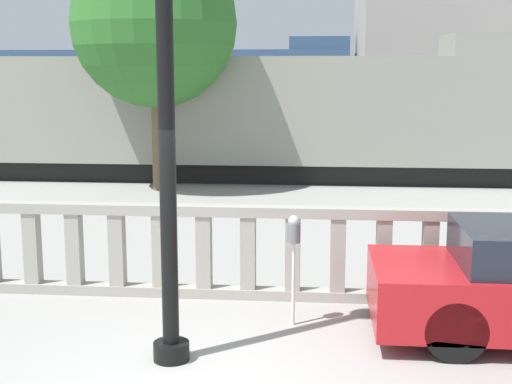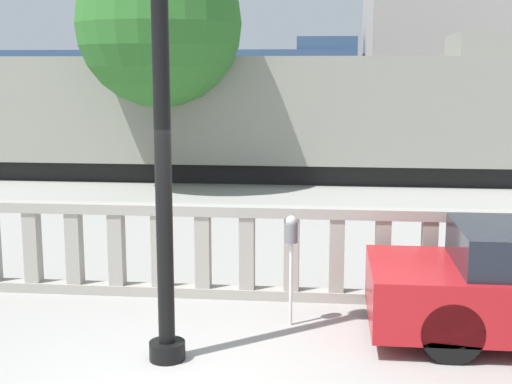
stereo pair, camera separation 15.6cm
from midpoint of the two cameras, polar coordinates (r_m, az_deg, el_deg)
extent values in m
cube|color=#9E998E|center=(9.92, -2.84, -8.03)|extent=(15.05, 0.24, 0.14)
cube|color=#9E998E|center=(9.63, -2.90, -1.51)|extent=(15.05, 0.24, 0.14)
cube|color=#9E998E|center=(10.48, -17.87, -4.25)|extent=(0.20, 0.20, 1.01)
cube|color=#9E998E|center=(10.26, -14.73, -4.40)|extent=(0.20, 0.20, 1.01)
cube|color=#9E998E|center=(10.07, -11.48, -4.53)|extent=(0.20, 0.20, 1.01)
cube|color=#9E998E|center=(9.92, -8.10, -4.66)|extent=(0.20, 0.20, 1.01)
cube|color=#9E998E|center=(9.80, -4.63, -4.77)|extent=(0.20, 0.20, 1.01)
cube|color=#9E998E|center=(9.72, -1.09, -4.86)|extent=(0.20, 0.20, 1.01)
cube|color=#9E998E|center=(9.67, 2.50, -4.94)|extent=(0.20, 0.20, 1.01)
cube|color=#9E998E|center=(9.67, 6.11, -5.00)|extent=(0.20, 0.20, 1.01)
cube|color=#9E998E|center=(9.70, 9.71, -5.04)|extent=(0.20, 0.20, 1.01)
cube|color=#9E998E|center=(9.77, 13.27, -5.06)|extent=(0.20, 0.20, 1.01)
cube|color=#9E998E|center=(9.87, 16.77, -5.06)|extent=(0.20, 0.20, 1.01)
cylinder|color=black|center=(7.95, -7.36, -12.50)|extent=(0.39, 0.39, 0.20)
cylinder|color=black|center=(7.38, -7.78, 5.47)|extent=(0.18, 0.18, 4.72)
cylinder|color=silver|center=(8.77, 2.49, -7.35)|extent=(0.04, 0.04, 1.04)
cylinder|color=slate|center=(8.60, 2.52, -3.30)|extent=(0.16, 0.16, 0.23)
sphere|color=#B2B7BC|center=(8.57, 2.53, -2.32)|extent=(0.14, 0.14, 0.14)
cylinder|color=black|center=(8.04, 15.13, -10.69)|extent=(0.68, 0.18, 0.68)
cylinder|color=black|center=(9.47, 13.55, -7.47)|extent=(0.68, 0.18, 0.68)
cube|color=black|center=(20.91, -8.11, 1.98)|extent=(21.73, 2.33, 0.55)
cube|color=gray|center=(20.75, -8.23, 6.67)|extent=(22.18, 2.92, 2.88)
cube|color=gray|center=(20.74, 18.93, 11.05)|extent=(3.00, 2.62, 0.60)
cube|color=black|center=(36.03, -7.97, 5.27)|extent=(18.41, 2.16, 0.55)
cube|color=navy|center=(35.93, -8.05, 8.43)|extent=(18.79, 2.70, 3.42)
cube|color=navy|center=(35.00, 4.98, 11.75)|extent=(2.82, 2.43, 0.60)
cylinder|color=brown|center=(18.47, -8.16, 4.21)|extent=(0.26, 0.26, 2.64)
sphere|color=#2D6B28|center=(18.42, -8.39, 13.15)|extent=(4.16, 4.16, 4.16)
camera|label=1|loc=(0.08, -90.42, -0.07)|focal=50.00mm
camera|label=2|loc=(0.08, 89.58, 0.07)|focal=50.00mm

